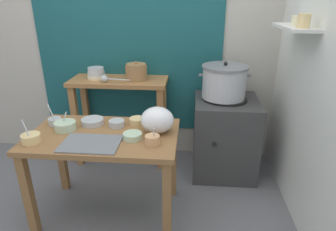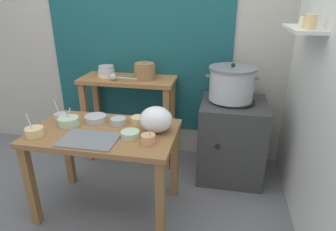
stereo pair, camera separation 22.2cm
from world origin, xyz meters
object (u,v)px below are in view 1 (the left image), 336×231
back_shelf_table (120,100)px  prep_bowl_4 (92,121)px  prep_table (105,147)px  bowl_stack_enamel (96,73)px  ladle (106,79)px  prep_bowl_7 (65,126)px  serving_tray (91,143)px  stove_block (224,136)px  prep_bowl_3 (117,123)px  prep_bowl_2 (55,121)px  plastic_bag (157,120)px  steamer_pot (224,82)px  prep_bowl_6 (152,140)px  clay_pot (136,72)px  prep_bowl_5 (137,121)px  prep_bowl_0 (133,136)px

back_shelf_table → prep_bowl_4: size_ratio=5.55×
prep_table → bowl_stack_enamel: 0.98m
ladle → prep_bowl_7: (-0.13, -0.70, -0.18)m
ladle → serving_tray: ladle is taller
stove_block → prep_bowl_3: (-0.91, -0.59, 0.36)m
prep_bowl_2 → back_shelf_table: bearing=65.0°
ladle → plastic_bag: bearing=-49.4°
steamer_pot → prep_bowl_3: bearing=-145.1°
prep_bowl_3 → prep_bowl_6: prep_bowl_6 is taller
ladle → prep_bowl_7: 0.73m
prep_bowl_3 → prep_bowl_4: (-0.20, 0.02, -0.00)m
steamer_pot → clay_pot: 0.85m
prep_bowl_3 → prep_bowl_4: prep_bowl_3 is taller
prep_table → prep_bowl_4: size_ratio=6.36×
clay_pot → prep_bowl_3: bearing=-92.2°
prep_bowl_2 → prep_bowl_6: prep_bowl_2 is taller
bowl_stack_enamel → prep_bowl_6: bearing=-55.0°
prep_bowl_7 → back_shelf_table: bearing=74.8°
prep_table → serving_tray: bearing=-102.4°
clay_pot → bowl_stack_enamel: (-0.41, 0.01, -0.03)m
serving_tray → prep_bowl_5: bearing=54.9°
prep_bowl_3 → back_shelf_table: bearing=102.1°
prep_table → stove_block: stove_block is taller
bowl_stack_enamel → prep_bowl_7: bearing=-89.6°
ladle → prep_bowl_0: ladle is taller
clay_pot → prep_bowl_2: (-0.52, -0.73, -0.23)m
clay_pot → ladle: (-0.28, -0.12, -0.04)m
bowl_stack_enamel → serving_tray: size_ratio=0.44×
prep_bowl_4 → prep_bowl_6: size_ratio=1.30×
stove_block → plastic_bag: 0.98m
serving_tray → prep_bowl_7: bearing=142.2°
prep_bowl_4 → plastic_bag: bearing=-10.2°
prep_table → clay_pot: 0.93m
prep_bowl_0 → prep_bowl_5: prep_bowl_5 is taller
prep_bowl_2 → prep_bowl_5: 0.65m
prep_bowl_3 → clay_pot: bearing=87.8°
prep_bowl_4 → prep_bowl_6: 0.60m
prep_bowl_0 → prep_bowl_6: (0.15, -0.07, 0.01)m
prep_bowl_3 → serving_tray: bearing=-109.5°
ladle → prep_bowl_7: size_ratio=1.82×
back_shelf_table → clay_pot: 0.35m
plastic_bag → prep_bowl_2: 0.83m
stove_block → prep_bowl_7: (-1.28, -0.68, 0.37)m
serving_tray → prep_bowl_6: 0.43m
serving_tray → back_shelf_table: bearing=92.6°
prep_table → ladle: 0.82m
back_shelf_table → serving_tray: bearing=-87.4°
prep_bowl_0 → prep_bowl_2: bearing=164.1°
prep_bowl_4 → prep_bowl_7: 0.21m
serving_tray → prep_bowl_6: size_ratio=3.00×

